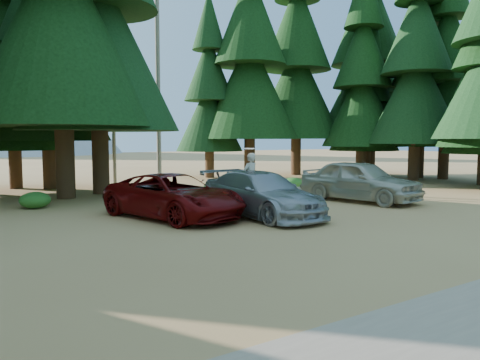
{
  "coord_description": "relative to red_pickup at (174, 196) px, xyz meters",
  "views": [
    {
      "loc": [
        -9.52,
        -9.28,
        2.54
      ],
      "look_at": [
        -1.41,
        3.08,
        1.25
      ],
      "focal_mm": 35.0,
      "sensor_mm": 36.0,
      "label": 1
    }
  ],
  "objects": [
    {
      "name": "shrub_far_left",
      "position": [
        -3.36,
        4.76,
        -0.41
      ],
      "size": [
        1.11,
        1.11,
        0.61
      ],
      "primitive_type": "ellipsoid",
      "color": "#32671F",
      "rests_on": "ground"
    },
    {
      "name": "shrub_center_right",
      "position": [
        4.62,
        5.26,
        -0.41
      ],
      "size": [
        1.1,
        1.1,
        0.61
      ],
      "primitive_type": "ellipsoid",
      "color": "#32671F",
      "rests_on": "ground"
    },
    {
      "name": "shrub_left",
      "position": [
        0.71,
        3.75,
        -0.4
      ],
      "size": [
        1.15,
        1.15,
        0.63
      ],
      "primitive_type": "ellipsoid",
      "color": "#32671F",
      "rests_on": "ground"
    },
    {
      "name": "snag_front",
      "position": [
        3.9,
        10.1,
        5.28
      ],
      "size": [
        0.24,
        0.24,
        12.0
      ],
      "primitive_type": "cylinder",
      "color": "gray",
      "rests_on": "ground"
    },
    {
      "name": "forest_belt_north",
      "position": [
        3.1,
        10.6,
        -0.72
      ],
      "size": [
        36.0,
        7.0,
        22.0
      ],
      "primitive_type": null,
      "color": "black",
      "rests_on": "ground"
    },
    {
      "name": "red_pickup",
      "position": [
        0.0,
        0.0,
        0.0
      ],
      "size": [
        3.58,
        5.59,
        1.43
      ],
      "primitive_type": "imported",
      "rotation": [
        0.0,
        0.0,
        0.25
      ],
      "color": "#610808",
      "rests_on": "ground"
    },
    {
      "name": "silver_minivan_right",
      "position": [
        8.15,
        -0.45,
        0.14
      ],
      "size": [
        2.92,
        5.29,
        1.71
      ],
      "primitive_type": "imported",
      "rotation": [
        0.0,
        0.0,
        0.19
      ],
      "color": "beige",
      "rests_on": "ground"
    },
    {
      "name": "shrub_edge_east",
      "position": [
        11.8,
        1.45,
        -0.43
      ],
      "size": [
        1.06,
        1.06,
        0.58
      ],
      "primitive_type": "ellipsoid",
      "color": "#32671F",
      "rests_on": "ground"
    },
    {
      "name": "log_left",
      "position": [
        2.16,
        2.6,
        -0.56
      ],
      "size": [
        4.47,
        1.13,
        0.32
      ],
      "primitive_type": "cylinder",
      "rotation": [
        0.0,
        1.57,
        -0.18
      ],
      "color": "gray",
      "rests_on": "ground"
    },
    {
      "name": "ground",
      "position": [
        3.1,
        -4.4,
        -0.72
      ],
      "size": [
        160.0,
        160.0,
        0.0
      ],
      "primitive_type": "plane",
      "color": "#B4804C",
      "rests_on": "ground"
    },
    {
      "name": "frisbee_player",
      "position": [
        3.07,
        0.1,
        0.47
      ],
      "size": [
        0.7,
        0.53,
        1.93
      ],
      "rotation": [
        0.0,
        0.0,
        3.32
      ],
      "color": "beige",
      "rests_on": "ground"
    },
    {
      "name": "shrub_center_left",
      "position": [
        4.58,
        3.46,
        -0.45
      ],
      "size": [
        0.98,
        0.98,
        0.54
      ],
      "primitive_type": "ellipsoid",
      "color": "#32671F",
      "rests_on": "ground"
    },
    {
      "name": "log_mid",
      "position": [
        5.88,
        3.31,
        -0.59
      ],
      "size": [
        3.0,
        0.34,
        0.25
      ],
      "primitive_type": "cylinder",
      "rotation": [
        0.0,
        1.57,
        -0.03
      ],
      "color": "gray",
      "rests_on": "ground"
    },
    {
      "name": "silver_minivan_center",
      "position": [
        2.55,
        -1.3,
        0.02
      ],
      "size": [
        2.22,
        5.14,
        1.48
      ],
      "primitive_type": "imported",
      "rotation": [
        0.0,
        0.0,
        0.03
      ],
      "color": "#A7A9AF",
      "rests_on": "ground"
    },
    {
      "name": "snag_back",
      "position": [
        1.9,
        11.6,
        4.28
      ],
      "size": [
        0.2,
        0.2,
        10.0
      ],
      "primitive_type": "cylinder",
      "color": "gray",
      "rests_on": "ground"
    },
    {
      "name": "log_right",
      "position": [
        6.57,
        3.51,
        -0.56
      ],
      "size": [
        4.81,
        1.89,
        0.32
      ],
      "primitive_type": "cylinder",
      "rotation": [
        0.0,
        1.57,
        -0.33
      ],
      "color": "gray",
      "rests_on": "ground"
    },
    {
      "name": "shrub_right",
      "position": [
        6.89,
        5.1,
        -0.43
      ],
      "size": [
        1.06,
        1.06,
        0.58
      ],
      "primitive_type": "ellipsoid",
      "color": "#32671F",
      "rests_on": "ground"
    },
    {
      "name": "shrub_far_right",
      "position": [
        8.92,
        4.74,
        -0.42
      ],
      "size": [
        1.08,
        1.08,
        0.59
      ],
      "primitive_type": "ellipsoid",
      "color": "#32671F",
      "rests_on": "ground"
    }
  ]
}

